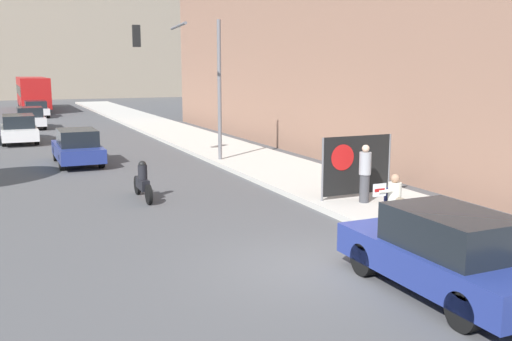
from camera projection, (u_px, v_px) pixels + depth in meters
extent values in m
plane|color=#4F4F51|center=(318.00, 268.00, 11.49)|extent=(160.00, 160.00, 0.00)
cube|color=beige|center=(234.00, 153.00, 26.64)|extent=(3.68, 90.00, 0.18)
cube|color=gray|center=(23.00, 16.00, 77.17)|extent=(52.00, 12.00, 22.15)
cylinder|color=#474C56|center=(393.00, 214.00, 14.25)|extent=(0.03, 0.03, 0.41)
cylinder|color=#474C56|center=(405.00, 212.00, 14.40)|extent=(0.03, 0.03, 0.41)
cylinder|color=#474C56|center=(384.00, 211.00, 14.58)|extent=(0.03, 0.03, 0.41)
cylinder|color=#474C56|center=(396.00, 209.00, 14.73)|extent=(0.03, 0.03, 0.41)
cube|color=navy|center=(395.00, 203.00, 14.45)|extent=(0.40, 0.40, 0.02)
cube|color=navy|center=(391.00, 194.00, 14.59)|extent=(0.40, 0.02, 0.38)
cylinder|color=#756651|center=(399.00, 201.00, 14.29)|extent=(0.18, 0.42, 0.18)
cylinder|color=#756651|center=(404.00, 215.00, 14.16)|extent=(0.16, 0.16, 0.41)
cube|color=black|center=(405.00, 221.00, 14.13)|extent=(0.20, 0.28, 0.10)
cylinder|color=silver|center=(395.00, 193.00, 14.43)|extent=(0.34, 0.34, 0.52)
sphere|color=tan|center=(395.00, 178.00, 14.37)|extent=(0.22, 0.22, 0.22)
cylinder|color=silver|center=(386.00, 191.00, 14.21)|extent=(0.45, 0.09, 0.09)
cube|color=white|center=(380.00, 190.00, 14.12)|extent=(0.39, 0.02, 0.32)
cube|color=#AD1414|center=(380.00, 190.00, 14.11)|extent=(0.30, 0.01, 0.08)
cylinder|color=#424247|center=(364.00, 188.00, 16.31)|extent=(0.28, 0.28, 0.81)
cylinder|color=#9E9EA3|center=(365.00, 163.00, 16.18)|extent=(0.34, 0.34, 0.64)
sphere|color=beige|center=(366.00, 148.00, 16.11)|extent=(0.21, 0.21, 0.21)
cylinder|color=slate|center=(323.00, 170.00, 16.40)|extent=(0.06, 0.06, 1.84)
cylinder|color=slate|center=(389.00, 164.00, 17.34)|extent=(0.06, 0.06, 1.84)
cube|color=black|center=(357.00, 165.00, 16.86)|extent=(2.34, 0.02, 1.74)
cylinder|color=red|center=(343.00, 157.00, 16.59)|extent=(0.77, 0.01, 0.77)
cylinder|color=slate|center=(219.00, 91.00, 23.69)|extent=(0.16, 0.16, 5.77)
cylinder|color=slate|center=(178.00, 26.00, 22.75)|extent=(0.51, 3.31, 0.11)
cube|color=black|center=(136.00, 36.00, 22.34)|extent=(0.33, 0.33, 0.84)
sphere|color=green|center=(137.00, 43.00, 22.39)|extent=(0.18, 0.18, 0.18)
cube|color=navy|center=(442.00, 263.00, 10.10)|extent=(1.70, 4.24, 0.59)
cube|color=black|center=(451.00, 230.00, 9.84)|extent=(1.46, 2.21, 0.68)
cylinder|color=black|center=(364.00, 259.00, 11.03)|extent=(0.22, 0.64, 0.64)
cylinder|color=black|center=(425.00, 250.00, 11.63)|extent=(0.22, 0.64, 0.64)
cylinder|color=black|center=(464.00, 311.00, 8.67)|extent=(0.22, 0.64, 0.64)
cube|color=navy|center=(78.00, 151.00, 23.93)|extent=(1.74, 4.19, 0.56)
cube|color=black|center=(77.00, 137.00, 23.67)|extent=(1.49, 2.18, 0.65)
cylinder|color=black|center=(56.00, 154.00, 24.83)|extent=(0.22, 0.64, 0.64)
cylinder|color=black|center=(92.00, 152.00, 25.44)|extent=(0.22, 0.64, 0.64)
cylinder|color=black|center=(62.00, 162.00, 22.50)|extent=(0.22, 0.64, 0.64)
cylinder|color=black|center=(101.00, 160.00, 23.11)|extent=(0.22, 0.64, 0.64)
cube|color=white|center=(19.00, 132.00, 31.05)|extent=(1.80, 4.77, 0.58)
cube|color=black|center=(18.00, 121.00, 30.77)|extent=(1.55, 2.48, 0.67)
cylinder|color=black|center=(3.00, 134.00, 32.10)|extent=(0.22, 0.64, 0.64)
cylinder|color=black|center=(33.00, 133.00, 32.74)|extent=(0.22, 0.64, 0.64)
cylinder|color=black|center=(4.00, 140.00, 29.45)|extent=(0.22, 0.64, 0.64)
cylinder|color=black|center=(37.00, 139.00, 30.08)|extent=(0.22, 0.64, 0.64)
cube|color=silver|center=(30.00, 120.00, 38.47)|extent=(1.82, 4.25, 0.54)
cube|color=black|center=(30.00, 112.00, 38.22)|extent=(1.57, 2.21, 0.64)
cylinder|color=black|center=(17.00, 122.00, 39.37)|extent=(0.22, 0.64, 0.64)
cylinder|color=black|center=(42.00, 122.00, 40.02)|extent=(0.22, 0.64, 0.64)
cylinder|color=black|center=(18.00, 126.00, 37.01)|extent=(0.22, 0.64, 0.64)
cylinder|color=black|center=(45.00, 125.00, 37.65)|extent=(0.22, 0.64, 0.64)
cube|color=silver|center=(36.00, 111.00, 47.61)|extent=(1.90, 4.60, 0.49)
cube|color=black|center=(36.00, 104.00, 47.35)|extent=(1.63, 2.39, 0.60)
cylinder|color=black|center=(25.00, 112.00, 48.59)|extent=(0.22, 0.64, 0.64)
cylinder|color=black|center=(45.00, 112.00, 49.27)|extent=(0.22, 0.64, 0.64)
cylinder|color=black|center=(26.00, 115.00, 46.03)|extent=(0.22, 0.64, 0.64)
cylinder|color=black|center=(48.00, 114.00, 46.71)|extent=(0.22, 0.64, 0.64)
cube|color=red|center=(33.00, 92.00, 54.89)|extent=(2.49, 12.44, 2.72)
cube|color=black|center=(32.00, 90.00, 54.87)|extent=(2.51, 11.82, 0.88)
cylinder|color=black|center=(20.00, 103.00, 58.15)|extent=(0.30, 1.04, 1.04)
cylinder|color=black|center=(43.00, 103.00, 59.02)|extent=(0.30, 1.04, 1.04)
cylinder|color=black|center=(23.00, 108.00, 51.21)|extent=(0.30, 1.04, 1.04)
cylinder|color=black|center=(49.00, 107.00, 52.09)|extent=(0.30, 1.04, 1.04)
cube|color=black|center=(143.00, 184.00, 17.48)|extent=(0.24, 0.92, 0.32)
cylinder|color=black|center=(143.00, 174.00, 17.38)|extent=(0.28, 0.28, 0.53)
sphere|color=black|center=(142.00, 165.00, 17.33)|extent=(0.24, 0.24, 0.24)
cylinder|color=black|center=(137.00, 185.00, 18.20)|extent=(0.10, 0.60, 0.60)
cylinder|color=black|center=(149.00, 194.00, 16.83)|extent=(0.10, 0.60, 0.60)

